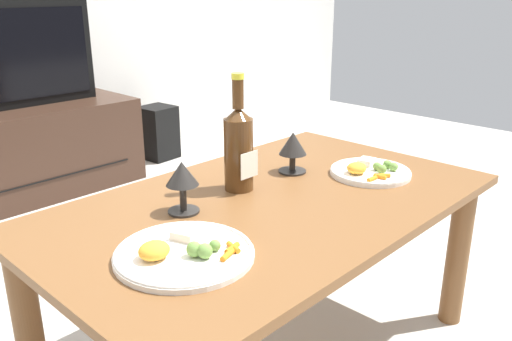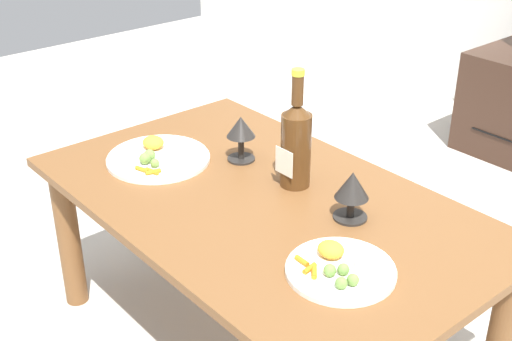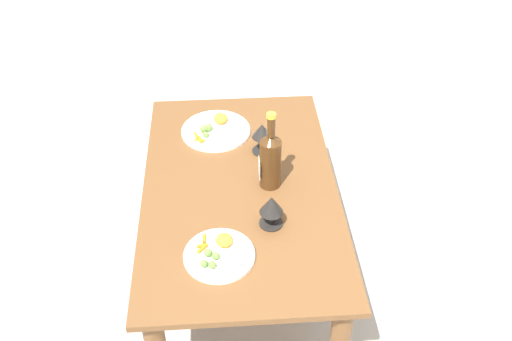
% 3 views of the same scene
% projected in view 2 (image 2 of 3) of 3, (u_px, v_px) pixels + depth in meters
% --- Properties ---
extents(dining_table, '(1.25, 0.74, 0.51)m').
position_uv_depth(dining_table, '(262.00, 226.00, 1.82)').
color(dining_table, brown).
rests_on(dining_table, ground_plane).
extents(wine_bottle, '(0.08, 0.08, 0.33)m').
position_uv_depth(wine_bottle, '(297.00, 142.00, 1.79)').
color(wine_bottle, '#4C2D14').
rests_on(wine_bottle, dining_table).
extents(goblet_left, '(0.08, 0.08, 0.13)m').
position_uv_depth(goblet_left, '(241.00, 130.00, 1.94)').
color(goblet_left, black).
rests_on(goblet_left, dining_table).
extents(goblet_right, '(0.09, 0.09, 0.13)m').
position_uv_depth(goblet_right, '(352.00, 188.00, 1.65)').
color(goblet_right, black).
rests_on(goblet_right, dining_table).
extents(dinner_plate_left, '(0.30, 0.30, 0.05)m').
position_uv_depth(dinner_plate_left, '(158.00, 157.00, 1.97)').
color(dinner_plate_left, white).
rests_on(dinner_plate_left, dining_table).
extents(dinner_plate_right, '(0.24, 0.24, 0.05)m').
position_uv_depth(dinner_plate_right, '(340.00, 268.00, 1.48)').
color(dinner_plate_right, white).
rests_on(dinner_plate_right, dining_table).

